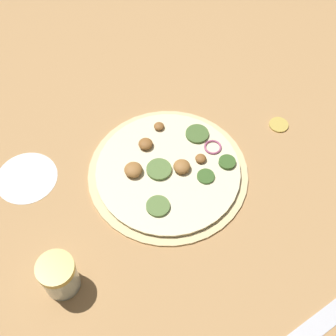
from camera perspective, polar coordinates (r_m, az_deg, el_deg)
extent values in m
plane|color=tan|center=(0.91, 0.00, -0.64)|extent=(3.00, 3.00, 0.00)
cylinder|color=beige|center=(0.91, 0.00, -0.50)|extent=(0.31, 0.31, 0.01)
cylinder|color=beige|center=(0.90, 0.00, -0.28)|extent=(0.28, 0.28, 0.00)
ellipsoid|color=brown|center=(0.93, -2.75, 2.96)|extent=(0.03, 0.03, 0.01)
ellipsoid|color=brown|center=(0.91, 4.01, 1.17)|extent=(0.02, 0.02, 0.01)
cylinder|color=#47662D|center=(0.95, 3.57, 4.17)|extent=(0.05, 0.05, 0.01)
ellipsoid|color=#996633|center=(0.89, 1.71, 0.08)|extent=(0.03, 0.03, 0.02)
cylinder|color=#567538|center=(0.89, -1.09, -0.38)|extent=(0.05, 0.05, 0.01)
cylinder|color=#385B23|center=(0.91, 7.22, 0.71)|extent=(0.03, 0.03, 0.01)
cylinder|color=#385B23|center=(0.89, 4.63, -1.02)|extent=(0.03, 0.03, 0.00)
ellipsoid|color=#996633|center=(0.89, -4.26, -0.07)|extent=(0.03, 0.03, 0.02)
torus|color=#A34C70|center=(0.93, 5.48, 2.56)|extent=(0.04, 0.04, 0.00)
cylinder|color=#567538|center=(0.85, -1.23, -4.67)|extent=(0.04, 0.04, 0.01)
ellipsoid|color=brown|center=(0.96, -1.11, 5.11)|extent=(0.02, 0.02, 0.01)
cube|color=silver|center=(0.83, 17.94, -17.69)|extent=(0.21, 0.13, 0.00)
cylinder|color=silver|center=(0.80, -13.06, -12.83)|extent=(0.06, 0.06, 0.06)
cylinder|color=gold|center=(0.77, -13.60, -11.82)|extent=(0.06, 0.06, 0.01)
cylinder|color=gold|center=(1.00, 13.37, 5.22)|extent=(0.04, 0.04, 0.01)
cylinder|color=white|center=(0.94, -16.86, -1.14)|extent=(0.12, 0.12, 0.00)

